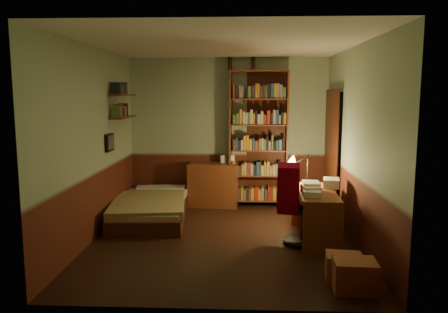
{
  "coord_description": "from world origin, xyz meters",
  "views": [
    {
      "loc": [
        0.27,
        -5.77,
        1.96
      ],
      "look_at": [
        0.0,
        0.25,
        1.1
      ],
      "focal_mm": 35.0,
      "sensor_mm": 36.0,
      "label": 1
    }
  ],
  "objects_px": {
    "desk_lamp": "(308,162)",
    "dresser": "(213,185)",
    "mini_stereo": "(227,159)",
    "office_chair": "(304,208)",
    "bookshelf": "(259,139)",
    "cardboard_box_b": "(344,267)",
    "desk": "(315,215)",
    "cardboard_box_a": "(355,275)",
    "bed": "(151,201)"
  },
  "relations": [
    {
      "from": "desk_lamp",
      "to": "office_chair",
      "type": "distance_m",
      "value": 0.96
    },
    {
      "from": "bed",
      "to": "bookshelf",
      "type": "relative_size",
      "value": 0.82
    },
    {
      "from": "cardboard_box_a",
      "to": "bookshelf",
      "type": "bearing_deg",
      "value": 104.15
    },
    {
      "from": "bookshelf",
      "to": "desk",
      "type": "bearing_deg",
      "value": -65.53
    },
    {
      "from": "dresser",
      "to": "office_chair",
      "type": "height_order",
      "value": "office_chair"
    },
    {
      "from": "mini_stereo",
      "to": "office_chair",
      "type": "relative_size",
      "value": 0.25
    },
    {
      "from": "dresser",
      "to": "desk",
      "type": "distance_m",
      "value": 2.3
    },
    {
      "from": "desk_lamp",
      "to": "office_chair",
      "type": "relative_size",
      "value": 0.62
    },
    {
      "from": "dresser",
      "to": "cardboard_box_a",
      "type": "relative_size",
      "value": 2.05
    },
    {
      "from": "bookshelf",
      "to": "office_chair",
      "type": "xyz_separation_m",
      "value": [
        0.53,
        -2.01,
        -0.7
      ]
    },
    {
      "from": "mini_stereo",
      "to": "desk_lamp",
      "type": "bearing_deg",
      "value": -55.54
    },
    {
      "from": "bed",
      "to": "office_chair",
      "type": "bearing_deg",
      "value": -30.3
    },
    {
      "from": "desk_lamp",
      "to": "cardboard_box_a",
      "type": "height_order",
      "value": "desk_lamp"
    },
    {
      "from": "bookshelf",
      "to": "office_chair",
      "type": "height_order",
      "value": "bookshelf"
    },
    {
      "from": "dresser",
      "to": "mini_stereo",
      "type": "bearing_deg",
      "value": 33.72
    },
    {
      "from": "bed",
      "to": "mini_stereo",
      "type": "distance_m",
      "value": 1.6
    },
    {
      "from": "dresser",
      "to": "cardboard_box_b",
      "type": "xyz_separation_m",
      "value": [
        1.6,
        -3.03,
        -0.25
      ]
    },
    {
      "from": "mini_stereo",
      "to": "bookshelf",
      "type": "bearing_deg",
      "value": -14.78
    },
    {
      "from": "mini_stereo",
      "to": "cardboard_box_a",
      "type": "bearing_deg",
      "value": -78.32
    },
    {
      "from": "bed",
      "to": "office_chair",
      "type": "height_order",
      "value": "office_chair"
    },
    {
      "from": "cardboard_box_b",
      "to": "desk",
      "type": "bearing_deg",
      "value": 94.6
    },
    {
      "from": "mini_stereo",
      "to": "bookshelf",
      "type": "distance_m",
      "value": 0.66
    },
    {
      "from": "desk",
      "to": "mini_stereo",
      "type": "bearing_deg",
      "value": 126.49
    },
    {
      "from": "desk",
      "to": "dresser",
      "type": "bearing_deg",
      "value": 133.03
    },
    {
      "from": "desk",
      "to": "cardboard_box_b",
      "type": "height_order",
      "value": "desk"
    },
    {
      "from": "desk",
      "to": "cardboard_box_b",
      "type": "bearing_deg",
      "value": -83.19
    },
    {
      "from": "dresser",
      "to": "desk_lamp",
      "type": "height_order",
      "value": "desk_lamp"
    },
    {
      "from": "dresser",
      "to": "cardboard_box_a",
      "type": "xyz_separation_m",
      "value": [
        1.65,
        -3.32,
        -0.23
      ]
    },
    {
      "from": "bed",
      "to": "dresser",
      "type": "distance_m",
      "value": 1.26
    },
    {
      "from": "bookshelf",
      "to": "mini_stereo",
      "type": "bearing_deg",
      "value": 179.1
    },
    {
      "from": "bookshelf",
      "to": "dresser",
      "type": "bearing_deg",
      "value": -170.67
    },
    {
      "from": "dresser",
      "to": "desk",
      "type": "height_order",
      "value": "dresser"
    },
    {
      "from": "office_chair",
      "to": "cardboard_box_a",
      "type": "xyz_separation_m",
      "value": [
        0.33,
        -1.39,
        -0.33
      ]
    },
    {
      "from": "mini_stereo",
      "to": "office_chair",
      "type": "xyz_separation_m",
      "value": [
        1.09,
        -2.05,
        -0.35
      ]
    },
    {
      "from": "office_chair",
      "to": "cardboard_box_a",
      "type": "relative_size",
      "value": 2.32
    },
    {
      "from": "office_chair",
      "to": "desk",
      "type": "bearing_deg",
      "value": 53.26
    },
    {
      "from": "desk_lamp",
      "to": "dresser",
      "type": "bearing_deg",
      "value": 129.93
    },
    {
      "from": "bed",
      "to": "office_chair",
      "type": "distance_m",
      "value": 2.51
    },
    {
      "from": "desk",
      "to": "desk_lamp",
      "type": "height_order",
      "value": "desk_lamp"
    },
    {
      "from": "mini_stereo",
      "to": "office_chair",
      "type": "height_order",
      "value": "office_chair"
    },
    {
      "from": "bed",
      "to": "desk",
      "type": "height_order",
      "value": "desk"
    },
    {
      "from": "bed",
      "to": "desk_lamp",
      "type": "xyz_separation_m",
      "value": [
        2.41,
        -0.28,
        0.68
      ]
    },
    {
      "from": "dresser",
      "to": "mini_stereo",
      "type": "xyz_separation_m",
      "value": [
        0.23,
        0.12,
        0.45
      ]
    },
    {
      "from": "desk_lamp",
      "to": "cardboard_box_b",
      "type": "distance_m",
      "value": 2.09
    },
    {
      "from": "office_chair",
      "to": "bookshelf",
      "type": "bearing_deg",
      "value": 111.74
    },
    {
      "from": "bookshelf",
      "to": "cardboard_box_a",
      "type": "distance_m",
      "value": 3.65
    },
    {
      "from": "bed",
      "to": "cardboard_box_b",
      "type": "xyz_separation_m",
      "value": [
        2.54,
        -2.19,
        -0.16
      ]
    },
    {
      "from": "cardboard_box_b",
      "to": "dresser",
      "type": "bearing_deg",
      "value": 117.93
    },
    {
      "from": "bed",
      "to": "mini_stereo",
      "type": "bearing_deg",
      "value": 34.96
    },
    {
      "from": "desk",
      "to": "bookshelf",
      "type": "bearing_deg",
      "value": 113.49
    }
  ]
}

